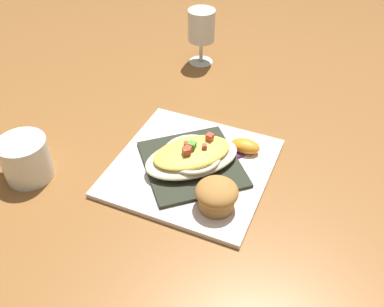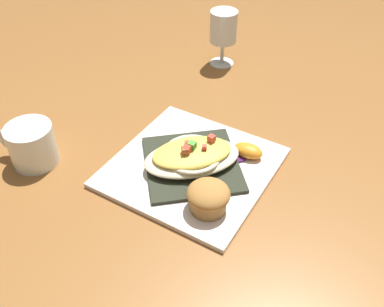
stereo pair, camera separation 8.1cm
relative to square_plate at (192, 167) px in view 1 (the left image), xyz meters
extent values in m
plane|color=brown|center=(0.00, 0.00, -0.01)|extent=(2.60, 2.60, 0.00)
cube|color=white|center=(0.00, 0.00, 0.00)|extent=(0.33, 0.33, 0.01)
cube|color=#2D3124|center=(0.00, 0.00, 0.01)|extent=(0.25, 0.25, 0.01)
ellipsoid|color=beige|center=(0.00, 0.00, 0.03)|extent=(0.20, 0.22, 0.02)
torus|color=beige|center=(0.00, 0.00, 0.03)|extent=(0.16, 0.16, 0.01)
ellipsoid|color=#E0C44E|center=(0.00, 0.00, 0.04)|extent=(0.16, 0.18, 0.02)
cube|color=#D04231|center=(0.01, 0.04, 0.05)|extent=(0.01, 0.01, 0.01)
cube|color=#B05934|center=(0.00, -0.02, 0.05)|extent=(0.02, 0.02, 0.01)
cube|color=red|center=(0.00, -0.02, 0.05)|extent=(0.01, 0.01, 0.01)
cube|color=#D54639|center=(0.02, 0.01, 0.05)|extent=(0.01, 0.01, 0.01)
cube|color=green|center=(0.00, 0.00, 0.06)|extent=(0.02, 0.02, 0.01)
cube|color=red|center=(-0.01, 0.00, 0.05)|extent=(0.01, 0.01, 0.01)
cylinder|color=#A7753E|center=(0.09, -0.07, 0.02)|extent=(0.06, 0.06, 0.03)
ellipsoid|color=#AE7438|center=(0.09, -0.07, 0.04)|extent=(0.07, 0.07, 0.04)
ellipsoid|color=#4C0F23|center=(0.09, -0.07, 0.05)|extent=(0.03, 0.03, 0.01)
ellipsoid|color=#4E1E59|center=(0.05, 0.08, 0.01)|extent=(0.04, 0.05, 0.01)
ellipsoid|color=orange|center=(0.07, 0.09, 0.02)|extent=(0.06, 0.05, 0.03)
cylinder|color=white|center=(-0.25, -0.18, 0.04)|extent=(0.09, 0.09, 0.08)
torus|color=white|center=(-0.30, -0.20, 0.04)|extent=(0.05, 0.03, 0.05)
cylinder|color=#4C2D14|center=(-0.25, -0.18, 0.02)|extent=(0.08, 0.08, 0.05)
cylinder|color=white|center=(-0.21, 0.37, 0.00)|extent=(0.06, 0.06, 0.00)
cylinder|color=white|center=(-0.21, 0.37, 0.03)|extent=(0.01, 0.01, 0.06)
cylinder|color=white|center=(-0.21, 0.37, 0.10)|extent=(0.07, 0.07, 0.08)
cylinder|color=silver|center=(-0.21, 0.37, 0.08)|extent=(0.06, 0.06, 0.04)
camera|label=1|loc=(0.33, -0.52, 0.57)|focal=40.16mm
camera|label=2|loc=(0.39, -0.47, 0.57)|focal=40.16mm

